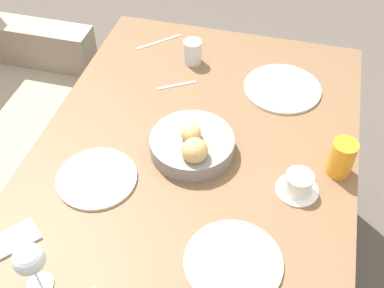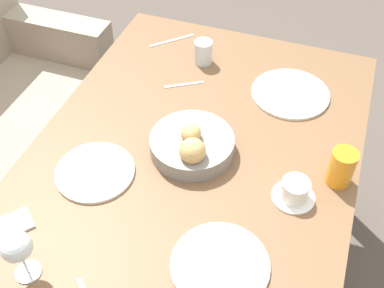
{
  "view_description": "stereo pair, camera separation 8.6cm",
  "coord_description": "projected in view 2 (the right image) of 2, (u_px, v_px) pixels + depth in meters",
  "views": [
    {
      "loc": [
        -0.96,
        -0.25,
        1.85
      ],
      "look_at": [
        0.02,
        0.01,
        0.81
      ],
      "focal_mm": 45.0,
      "sensor_mm": 36.0,
      "label": 1
    },
    {
      "loc": [
        -0.94,
        -0.33,
        1.85
      ],
      "look_at": [
        0.02,
        0.01,
        0.81
      ],
      "focal_mm": 45.0,
      "sensor_mm": 36.0,
      "label": 2
    }
  ],
  "objects": [
    {
      "name": "spoon_coffee",
      "position": [
        184.0,
        84.0,
        1.69
      ],
      "size": [
        0.08,
        0.13,
        0.0
      ],
      "color": "#B7B7BC",
      "rests_on": "dining_table"
    },
    {
      "name": "cell_phone",
      "position": [
        3.0,
        228.0,
        1.27
      ],
      "size": [
        0.16,
        0.15,
        0.01
      ],
      "color": "silver",
      "rests_on": "dining_table"
    },
    {
      "name": "juice_glass",
      "position": [
        341.0,
        167.0,
        1.35
      ],
      "size": [
        0.07,
        0.07,
        0.12
      ],
      "color": "orange",
      "rests_on": "dining_table"
    },
    {
      "name": "water_tumbler",
      "position": [
        203.0,
        52.0,
        1.76
      ],
      "size": [
        0.07,
        0.07,
        0.09
      ],
      "color": "silver",
      "rests_on": "dining_table"
    },
    {
      "name": "coffee_cup",
      "position": [
        295.0,
        191.0,
        1.33
      ],
      "size": [
        0.12,
        0.12,
        0.06
      ],
      "color": "white",
      "rests_on": "dining_table"
    },
    {
      "name": "ground_plane",
      "position": [
        192.0,
        280.0,
        2.02
      ],
      "size": [
        10.0,
        10.0,
        0.0
      ],
      "primitive_type": "plane",
      "color": "#564C44"
    },
    {
      "name": "plate_near_right",
      "position": [
        290.0,
        93.0,
        1.65
      ],
      "size": [
        0.27,
        0.27,
        0.01
      ],
      "color": "silver",
      "rests_on": "dining_table"
    },
    {
      "name": "plate_far_center",
      "position": [
        95.0,
        172.0,
        1.41
      ],
      "size": [
        0.23,
        0.23,
        0.01
      ],
      "color": "silver",
      "rests_on": "dining_table"
    },
    {
      "name": "wine_glass",
      "position": [
        17.0,
        248.0,
        1.11
      ],
      "size": [
        0.08,
        0.08,
        0.16
      ],
      "color": "silver",
      "rests_on": "dining_table"
    },
    {
      "name": "dining_table",
      "position": [
        192.0,
        175.0,
        1.53
      ],
      "size": [
        1.39,
        0.98,
        0.78
      ],
      "color": "brown",
      "rests_on": "ground_plane"
    },
    {
      "name": "bread_basket",
      "position": [
        192.0,
        145.0,
        1.44
      ],
      "size": [
        0.26,
        0.26,
        0.12
      ],
      "color": "gray",
      "rests_on": "dining_table"
    },
    {
      "name": "plate_near_left",
      "position": [
        220.0,
        265.0,
        1.2
      ],
      "size": [
        0.25,
        0.25,
        0.01
      ],
      "color": "silver",
      "rests_on": "dining_table"
    },
    {
      "name": "knife_silver",
      "position": [
        172.0,
        40.0,
        1.88
      ],
      "size": [
        0.14,
        0.14,
        0.0
      ],
      "color": "#B7B7BC",
      "rests_on": "dining_table"
    }
  ]
}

